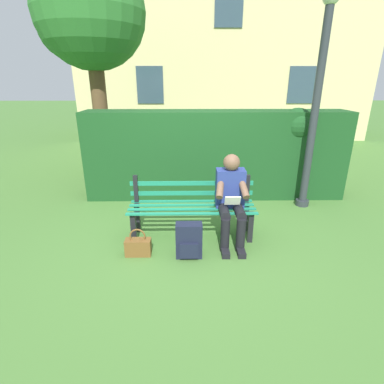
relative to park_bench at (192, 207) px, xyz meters
The scene contains 9 objects.
ground 0.43m from the park_bench, 90.00° to the left, with size 60.00×60.00×0.00m, color #477533.
park_bench is the anchor object (origin of this frame).
person_seated 0.58m from the park_bench, 162.60° to the left, with size 0.44×0.73×1.19m.
hedge_backdrop 1.69m from the park_bench, 106.99° to the right, with size 4.70×0.72×1.63m.
tree 4.67m from the park_bench, 55.88° to the right, with size 2.32×2.21×4.46m.
building_facade 9.07m from the park_bench, 98.47° to the right, with size 10.33×3.07×6.86m.
backpack 0.61m from the park_bench, 85.70° to the left, with size 0.33×0.24×0.45m.
handbag 0.92m from the park_bench, 37.98° to the left, with size 0.32×0.14×0.37m.
lamp_post 2.59m from the park_bench, 152.42° to the right, with size 0.24×0.24×3.30m.
Camera 1 is at (0.05, 3.74, 2.08)m, focal length 27.82 mm.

